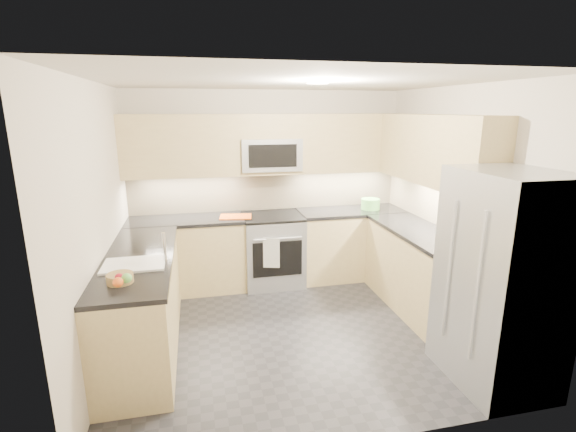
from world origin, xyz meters
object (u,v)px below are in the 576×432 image
object	(u,v)px
refrigerator	(502,280)
cutting_board	(236,217)
fruit_basket	(120,278)
utensil_bowl	(370,204)
microwave	(270,154)
gas_range	(273,250)

from	to	relation	value
refrigerator	cutting_board	distance (m)	3.07
refrigerator	fruit_basket	bearing A→B (deg)	169.96
utensil_bowl	refrigerator	bearing A→B (deg)	-87.78
microwave	refrigerator	xyz separation A→B (m)	(1.45, -2.55, -0.80)
gas_range	cutting_board	xyz separation A→B (m)	(-0.47, -0.03, 0.49)
refrigerator	fruit_basket	world-z (taller)	refrigerator
refrigerator	fruit_basket	xyz separation A→B (m)	(-3.01, 0.53, 0.08)
cutting_board	fruit_basket	xyz separation A→B (m)	(-1.08, -1.86, 0.03)
microwave	utensil_bowl	bearing A→B (deg)	-4.93
utensil_bowl	fruit_basket	distance (m)	3.48
utensil_bowl	fruit_basket	bearing A→B (deg)	-146.88
utensil_bowl	cutting_board	xyz separation A→B (m)	(-1.83, -0.04, -0.07)
microwave	cutting_board	size ratio (longest dim) A/B	1.94
microwave	cutting_board	world-z (taller)	microwave
microwave	cutting_board	bearing A→B (deg)	-162.09
utensil_bowl	cutting_board	bearing A→B (deg)	-178.86
gas_range	fruit_basket	distance (m)	2.51
microwave	utensil_bowl	world-z (taller)	microwave
microwave	fruit_basket	bearing A→B (deg)	-127.67
cutting_board	microwave	bearing A→B (deg)	17.91
utensil_bowl	fruit_basket	xyz separation A→B (m)	(-2.91, -1.90, -0.03)
fruit_basket	refrigerator	bearing A→B (deg)	-10.04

